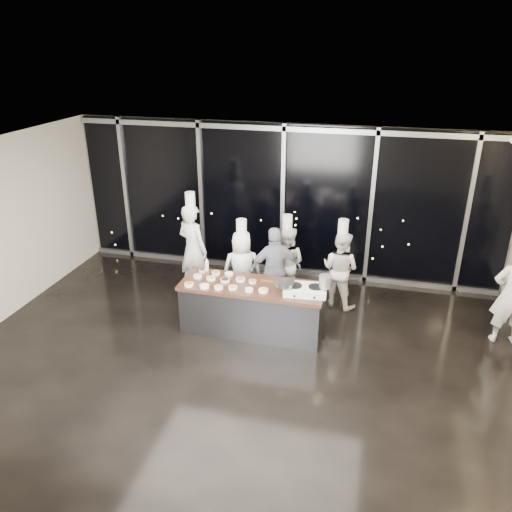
{
  "coord_description": "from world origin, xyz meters",
  "views": [
    {
      "loc": [
        1.93,
        -6.38,
        4.75
      ],
      "look_at": [
        -0.01,
        1.2,
        1.3
      ],
      "focal_mm": 35.0,
      "sensor_mm": 36.0,
      "label": 1
    }
  ],
  "objects_px": {
    "demo_counter": "(252,308)",
    "stove": "(305,290)",
    "chef_side": "(512,294)",
    "chef_center": "(286,263)",
    "guest": "(275,270)",
    "stock_pot": "(325,282)",
    "chef_right": "(340,268)",
    "frying_pan": "(284,283)",
    "chef_far_left": "(193,249)",
    "chef_left": "(242,268)"
  },
  "relations": [
    {
      "from": "stove",
      "to": "chef_left",
      "type": "xyz_separation_m",
      "value": [
        -1.34,
        0.93,
        -0.19
      ]
    },
    {
      "from": "demo_counter",
      "to": "frying_pan",
      "type": "xyz_separation_m",
      "value": [
        0.58,
        -0.13,
        0.61
      ]
    },
    {
      "from": "demo_counter",
      "to": "chef_center",
      "type": "distance_m",
      "value": 1.39
    },
    {
      "from": "chef_far_left",
      "to": "guest",
      "type": "relative_size",
      "value": 1.26
    },
    {
      "from": "stock_pot",
      "to": "chef_right",
      "type": "distance_m",
      "value": 1.43
    },
    {
      "from": "frying_pan",
      "to": "chef_left",
      "type": "relative_size",
      "value": 0.33
    },
    {
      "from": "stove",
      "to": "chef_far_left",
      "type": "distance_m",
      "value": 2.69
    },
    {
      "from": "chef_side",
      "to": "chef_center",
      "type": "bearing_deg",
      "value": -16.14
    },
    {
      "from": "demo_counter",
      "to": "frying_pan",
      "type": "bearing_deg",
      "value": -13.06
    },
    {
      "from": "frying_pan",
      "to": "stock_pot",
      "type": "height_order",
      "value": "stock_pot"
    },
    {
      "from": "demo_counter",
      "to": "stove",
      "type": "height_order",
      "value": "stove"
    },
    {
      "from": "chef_far_left",
      "to": "chef_left",
      "type": "bearing_deg",
      "value": -169.5
    },
    {
      "from": "frying_pan",
      "to": "guest",
      "type": "relative_size",
      "value": 0.35
    },
    {
      "from": "chef_left",
      "to": "chef_right",
      "type": "relative_size",
      "value": 1.0
    },
    {
      "from": "stock_pot",
      "to": "guest",
      "type": "bearing_deg",
      "value": 139.55
    },
    {
      "from": "demo_counter",
      "to": "frying_pan",
      "type": "relative_size",
      "value": 4.24
    },
    {
      "from": "chef_left",
      "to": "chef_right",
      "type": "xyz_separation_m",
      "value": [
        1.78,
        0.47,
        -0.0
      ]
    },
    {
      "from": "stock_pot",
      "to": "demo_counter",
      "type": "bearing_deg",
      "value": 177.35
    },
    {
      "from": "stock_pot",
      "to": "chef_left",
      "type": "distance_m",
      "value": 1.93
    },
    {
      "from": "guest",
      "to": "chef_right",
      "type": "bearing_deg",
      "value": -179.38
    },
    {
      "from": "chef_far_left",
      "to": "stove",
      "type": "bearing_deg",
      "value": 177.91
    },
    {
      "from": "chef_center",
      "to": "guest",
      "type": "relative_size",
      "value": 1.04
    },
    {
      "from": "stock_pot",
      "to": "frying_pan",
      "type": "bearing_deg",
      "value": -173.36
    },
    {
      "from": "stove",
      "to": "frying_pan",
      "type": "height_order",
      "value": "frying_pan"
    },
    {
      "from": "stock_pot",
      "to": "chef_far_left",
      "type": "xyz_separation_m",
      "value": [
        -2.73,
        1.17,
        -0.19
      ]
    },
    {
      "from": "stock_pot",
      "to": "chef_far_left",
      "type": "bearing_deg",
      "value": 156.8
    },
    {
      "from": "chef_center",
      "to": "stock_pot",
      "type": "bearing_deg",
      "value": 128.28
    },
    {
      "from": "frying_pan",
      "to": "chef_right",
      "type": "bearing_deg",
      "value": 55.75
    },
    {
      "from": "chef_far_left",
      "to": "chef_center",
      "type": "xyz_separation_m",
      "value": [
        1.83,
        0.2,
        -0.19
      ]
    },
    {
      "from": "chef_left",
      "to": "chef_center",
      "type": "height_order",
      "value": "chef_left"
    },
    {
      "from": "chef_center",
      "to": "chef_side",
      "type": "distance_m",
      "value": 3.92
    },
    {
      "from": "frying_pan",
      "to": "demo_counter",
      "type": "bearing_deg",
      "value": 161.02
    },
    {
      "from": "guest",
      "to": "chef_right",
      "type": "xyz_separation_m",
      "value": [
        1.14,
        0.51,
        -0.06
      ]
    },
    {
      "from": "chef_left",
      "to": "guest",
      "type": "height_order",
      "value": "chef_left"
    },
    {
      "from": "stock_pot",
      "to": "chef_right",
      "type": "bearing_deg",
      "value": 84.78
    },
    {
      "from": "stove",
      "to": "chef_right",
      "type": "xyz_separation_m",
      "value": [
        0.45,
        1.4,
        -0.2
      ]
    },
    {
      "from": "demo_counter",
      "to": "guest",
      "type": "bearing_deg",
      "value": 74.77
    },
    {
      "from": "chef_far_left",
      "to": "chef_right",
      "type": "bearing_deg",
      "value": -151.7
    },
    {
      "from": "chef_side",
      "to": "guest",
      "type": "bearing_deg",
      "value": -8.61
    },
    {
      "from": "chef_center",
      "to": "guest",
      "type": "xyz_separation_m",
      "value": [
        -0.11,
        -0.51,
        0.07
      ]
    },
    {
      "from": "chef_center",
      "to": "guest",
      "type": "distance_m",
      "value": 0.53
    },
    {
      "from": "chef_far_left",
      "to": "chef_side",
      "type": "xyz_separation_m",
      "value": [
        5.7,
        -0.37,
        -0.05
      ]
    },
    {
      "from": "guest",
      "to": "chef_side",
      "type": "relative_size",
      "value": 0.83
    },
    {
      "from": "frying_pan",
      "to": "chef_far_left",
      "type": "bearing_deg",
      "value": 143.08
    },
    {
      "from": "demo_counter",
      "to": "stock_pot",
      "type": "relative_size",
      "value": 12.01
    },
    {
      "from": "stock_pot",
      "to": "guest",
      "type": "relative_size",
      "value": 0.12
    },
    {
      "from": "stock_pot",
      "to": "chef_side",
      "type": "height_order",
      "value": "chef_side"
    },
    {
      "from": "demo_counter",
      "to": "chef_side",
      "type": "height_order",
      "value": "chef_side"
    },
    {
      "from": "stove",
      "to": "stock_pot",
      "type": "relative_size",
      "value": 3.55
    },
    {
      "from": "chef_far_left",
      "to": "chef_center",
      "type": "height_order",
      "value": "chef_far_left"
    }
  ]
}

